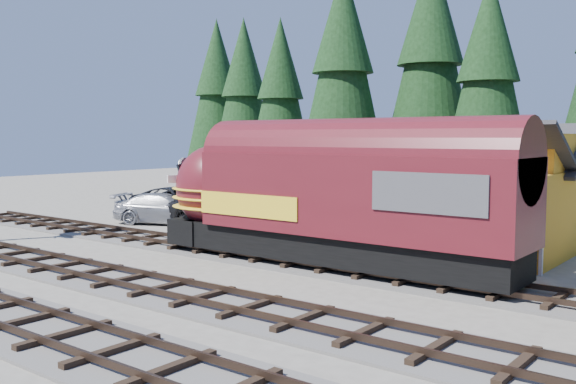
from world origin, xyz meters
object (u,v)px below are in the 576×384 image
Objects in this scene: locomotive at (318,202)px; caboose at (383,174)px; depot at (421,178)px; pickup_truck_a at (183,205)px; pickup_truck_b at (166,209)px.

caboose reaches higher than locomotive.
caboose is (-5.28, 14.00, 0.13)m from locomotive.
depot is 13.84m from pickup_truck_a.
pickup_truck_a is 1.03m from pickup_truck_b.
pickup_truck_a is at bearing 157.68° from locomotive.
locomotive is (-0.85, -6.50, -0.58)m from depot.
locomotive is 13.89m from pickup_truck_b.
depot is at bearing -78.17° from pickup_truck_a.
depot is at bearing 82.53° from locomotive.
caboose reaches higher than pickup_truck_b.
pickup_truck_a is at bearing -130.64° from caboose.
caboose is 11.63m from pickup_truck_a.
depot is 14.30m from pickup_truck_b.
depot is 0.86× the size of locomotive.
depot is 2.25× the size of pickup_truck_b.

